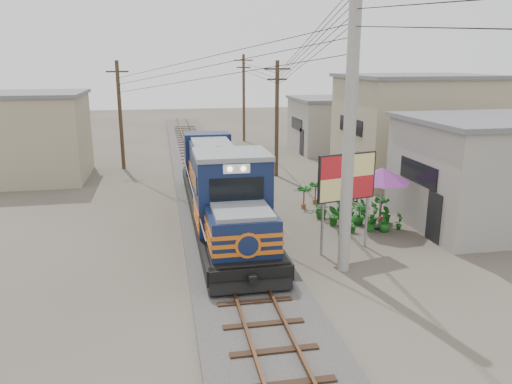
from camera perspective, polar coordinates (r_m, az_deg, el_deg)
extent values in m
plane|color=#473F35|center=(17.28, -1.77, -9.07)|extent=(120.00, 120.00, 0.00)
cube|color=#595651|center=(26.64, -5.18, -0.28)|extent=(3.60, 70.00, 0.16)
cube|color=#51331E|center=(26.55, -6.34, 0.03)|extent=(0.08, 70.00, 0.12)
cube|color=#51331E|center=(26.65, -4.04, 0.14)|extent=(0.08, 70.00, 0.12)
cube|color=black|center=(21.99, -3.98, -1.76)|extent=(2.67, 14.74, 0.51)
cube|color=black|center=(17.76, -2.15, -6.80)|extent=(2.03, 2.95, 0.60)
cube|color=black|center=(26.48, -5.18, 0.47)|extent=(2.03, 2.95, 0.60)
cube|color=#101B3D|center=(16.36, -1.59, -4.75)|extent=(2.19, 2.21, 1.38)
cube|color=#101B3D|center=(18.32, -2.77, -0.20)|extent=(2.62, 2.40, 2.86)
cube|color=slate|center=(17.99, -2.83, 4.34)|extent=(2.67, 2.52, 0.17)
cube|color=black|center=(17.03, -2.22, 0.41)|extent=(1.87, 0.06, 0.74)
cube|color=white|center=(16.87, -2.24, 2.68)|extent=(0.92, 0.06, 0.32)
cube|color=#101B3D|center=(23.92, -4.70, 2.44)|extent=(2.08, 9.03, 2.12)
cube|color=slate|center=(23.71, -4.76, 5.05)|extent=(1.87, 9.03, 0.17)
cube|color=#CC5F13|center=(21.85, -4.01, -0.49)|extent=(2.71, 14.74, 0.13)
cube|color=#CC5F13|center=(21.78, -4.02, 0.21)|extent=(2.71, 14.74, 0.13)
cube|color=#CC5F13|center=(21.71, -4.03, 0.92)|extent=(2.71, 14.74, 0.13)
cylinder|color=#9E9B93|center=(16.36, 10.67, 7.56)|extent=(0.40, 0.40, 10.00)
cylinder|color=#4C3826|center=(30.62, 2.39, 8.25)|extent=(0.24, 0.24, 7.00)
cube|color=#4C3826|center=(30.42, 2.45, 13.88)|extent=(1.60, 0.10, 0.10)
cube|color=#4C3826|center=(30.44, 2.44, 12.75)|extent=(1.20, 0.10, 0.10)
cylinder|color=#4C3826|center=(44.33, -1.41, 10.62)|extent=(0.24, 0.24, 7.50)
cube|color=#4C3826|center=(44.21, -1.43, 14.83)|extent=(1.60, 0.10, 0.10)
cube|color=#4C3826|center=(44.22, -1.43, 14.05)|extent=(1.20, 0.10, 0.10)
cylinder|color=#4C3826|center=(33.89, -15.25, 8.39)|extent=(0.24, 0.24, 7.00)
cube|color=#4C3826|center=(33.71, -15.60, 13.46)|extent=(1.60, 0.10, 0.10)
cube|color=#4C3826|center=(33.73, -15.53, 12.44)|extent=(1.20, 0.10, 0.10)
cube|color=gray|center=(23.74, 25.47, 1.83)|extent=(7.00, 6.00, 4.50)
cube|color=slate|center=(23.38, 26.11, 7.45)|extent=(7.35, 6.30, 0.20)
cube|color=black|center=(21.81, 18.04, 2.12)|extent=(0.05, 3.00, 0.90)
cube|color=gray|center=(31.65, 17.59, 6.88)|extent=(8.00, 7.00, 6.00)
cube|color=slate|center=(31.41, 18.04, 12.48)|extent=(8.40, 7.35, 0.20)
cube|color=black|center=(29.93, 10.78, 7.47)|extent=(0.05, 3.50, 0.90)
cube|color=gray|center=(40.26, 8.86, 7.52)|extent=(6.00, 6.00, 4.00)
cube|color=slate|center=(40.05, 8.98, 10.50)|extent=(6.30, 6.30, 0.20)
cube|color=black|center=(39.33, 4.68, 7.77)|extent=(0.05, 3.00, 0.90)
cube|color=gray|center=(32.81, -24.14, 5.66)|extent=(6.00, 6.00, 5.00)
cube|color=slate|center=(32.56, -24.63, 10.17)|extent=(6.30, 6.30, 0.20)
cylinder|color=#99999E|center=(18.37, 7.60, -3.12)|extent=(0.10, 0.10, 2.76)
cylinder|color=#99999E|center=(19.47, 12.55, -2.31)|extent=(0.10, 0.10, 2.76)
cube|color=black|center=(18.51, 10.35, 1.69)|extent=(2.38, 0.71, 1.77)
cube|color=red|center=(18.48, 10.39, 1.67)|extent=(2.27, 0.64, 1.66)
cylinder|color=black|center=(22.09, 13.83, -3.95)|extent=(0.49, 0.49, 0.10)
cylinder|color=#99999E|center=(21.75, 14.02, -1.03)|extent=(0.05, 0.05, 2.44)
cone|color=#6F2777|center=(21.47, 14.21, 1.95)|extent=(3.09, 3.09, 0.61)
imported|color=black|center=(25.52, 11.27, 0.77)|extent=(0.80, 0.77, 1.85)
imported|color=#1A5C1A|center=(20.84, 9.66, -3.79)|extent=(0.54, 0.49, 0.84)
imported|color=#1A5C1A|center=(21.27, 10.97, -3.63)|extent=(0.43, 0.48, 0.73)
imported|color=#1A5C1A|center=(21.58, 12.91, -3.36)|extent=(0.86, 0.79, 0.81)
imported|color=#1A5C1A|center=(21.65, 14.50, -3.25)|extent=(0.72, 0.72, 0.91)
imported|color=#1A5C1A|center=(22.06, 16.04, -3.19)|extent=(0.49, 0.50, 0.79)
imported|color=#1A5C1A|center=(21.92, 8.87, -2.67)|extent=(0.48, 0.57, 0.95)
imported|color=#1A5C1A|center=(22.23, 10.33, -2.91)|extent=(0.75, 0.76, 0.64)
imported|color=#1A5C1A|center=(22.31, 11.64, -2.51)|extent=(0.72, 0.72, 0.93)
imported|color=#1A5C1A|center=(22.49, 13.33, -2.31)|extent=(0.66, 0.66, 1.05)
imported|color=#1A5C1A|center=(22.85, 14.73, -2.45)|extent=(0.46, 0.52, 0.80)
imported|color=#1A5C1A|center=(22.90, 7.55, -1.93)|extent=(1.00, 1.04, 0.89)
imported|color=#1A5C1A|center=(23.13, 9.47, -1.88)|extent=(0.67, 0.67, 0.86)
imported|color=#1A5C1A|center=(23.50, 10.90, -1.83)|extent=(0.40, 0.28, 0.74)
imported|color=#1A5C1A|center=(23.51, 12.22, -1.72)|extent=(0.58, 0.61, 0.88)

